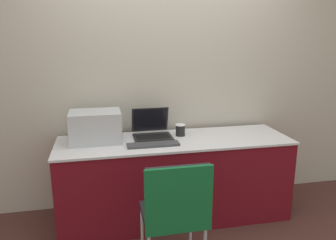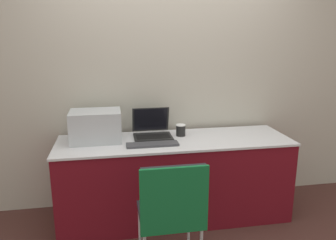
% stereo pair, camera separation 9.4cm
% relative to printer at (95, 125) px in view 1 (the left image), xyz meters
% --- Properties ---
extents(ground_plane, '(14.00, 14.00, 0.00)m').
position_rel_printer_xyz_m(ground_plane, '(0.71, -0.40, -0.93)').
color(ground_plane, '#472823').
extents(wall_back, '(8.00, 0.05, 2.60)m').
position_rel_printer_xyz_m(wall_back, '(0.71, 0.32, 0.37)').
color(wall_back, '#B7B2A3').
rests_on(wall_back, ground_plane).
extents(table, '(2.14, 0.66, 0.78)m').
position_rel_printer_xyz_m(table, '(0.71, -0.09, -0.54)').
color(table, maroon).
rests_on(table, ground_plane).
extents(printer, '(0.45, 0.32, 0.28)m').
position_rel_printer_xyz_m(printer, '(0.00, 0.00, 0.00)').
color(printer, '#B2B7BC').
rests_on(printer, table).
extents(laptop_left, '(0.35, 0.33, 0.26)m').
position_rel_printer_xyz_m(laptop_left, '(0.52, 0.05, -0.09)').
color(laptop_left, black).
rests_on(laptop_left, table).
extents(external_keyboard, '(0.45, 0.13, 0.02)m').
position_rel_printer_xyz_m(external_keyboard, '(0.48, -0.22, -0.14)').
color(external_keyboard, '#3D3D42').
rests_on(external_keyboard, table).
extents(coffee_cup, '(0.09, 0.09, 0.11)m').
position_rel_printer_xyz_m(coffee_cup, '(0.79, 0.02, -0.09)').
color(coffee_cup, black).
rests_on(coffee_cup, table).
extents(chair, '(0.46, 0.43, 0.88)m').
position_rel_printer_xyz_m(chair, '(0.53, -0.88, -0.38)').
color(chair, black).
rests_on(chair, ground_plane).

